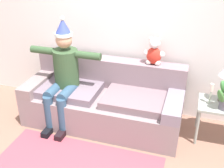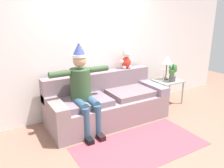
% 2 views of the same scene
% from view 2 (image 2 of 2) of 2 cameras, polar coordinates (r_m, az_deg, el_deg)
% --- Properties ---
extents(ground_plane, '(10.00, 10.00, 0.00)m').
position_cam_2_polar(ground_plane, '(3.59, 6.72, -15.01)').
color(ground_plane, '#8D6251').
extents(back_wall, '(7.00, 0.10, 2.70)m').
position_cam_2_polar(back_wall, '(4.40, -4.97, 9.91)').
color(back_wall, silver).
rests_on(back_wall, ground_plane).
extents(couch, '(2.18, 0.92, 0.86)m').
position_cam_2_polar(couch, '(4.20, -1.45, -4.81)').
color(couch, gray).
rests_on(couch, ground_plane).
extents(person_seated, '(1.02, 0.77, 1.52)m').
position_cam_2_polar(person_seated, '(3.69, -7.40, -0.90)').
color(person_seated, '#344F2F').
rests_on(person_seated, ground_plane).
extents(teddy_bear, '(0.29, 0.17, 0.38)m').
position_cam_2_polar(teddy_bear, '(4.54, 3.63, 6.08)').
color(teddy_bear, red).
rests_on(teddy_bear, couch).
extents(side_table, '(0.58, 0.46, 0.53)m').
position_cam_2_polar(side_table, '(5.08, 13.99, 0.06)').
color(side_table, '#99A197').
rests_on(side_table, ground_plane).
extents(table_lamp, '(0.24, 0.24, 0.53)m').
position_cam_2_polar(table_lamp, '(5.03, 13.77, 5.76)').
color(table_lamp, '#4F4A3D').
rests_on(table_lamp, side_table).
extents(potted_plant, '(0.25, 0.24, 0.40)m').
position_cam_2_polar(potted_plant, '(4.94, 15.09, 2.83)').
color(potted_plant, '#5C5763').
rests_on(potted_plant, side_table).
extents(candle_tall, '(0.04, 0.04, 0.27)m').
position_cam_2_polar(candle_tall, '(4.88, 12.98, 2.59)').
color(candle_tall, beige).
rests_on(candle_tall, side_table).
extents(area_rug, '(1.96, 1.01, 0.01)m').
position_cam_2_polar(area_rug, '(3.56, 7.22, -15.30)').
color(area_rug, '#AC4250').
rests_on(area_rug, ground_plane).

